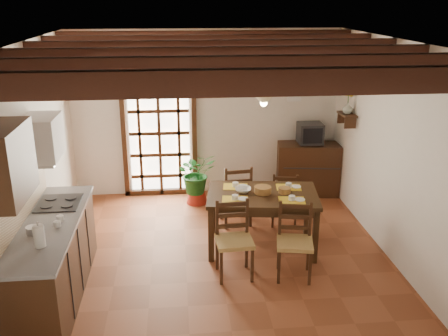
{
  "coord_description": "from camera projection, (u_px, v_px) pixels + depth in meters",
  "views": [
    {
      "loc": [
        -0.5,
        -5.77,
        3.3
      ],
      "look_at": [
        0.1,
        0.4,
        1.15
      ],
      "focal_mm": 40.0,
      "sensor_mm": 36.0,
      "label": 1
    }
  ],
  "objects": [
    {
      "name": "ground_plane",
      "position": [
        219.0,
        261.0,
        6.55
      ],
      "size": [
        5.0,
        5.0,
        0.0
      ],
      "primitive_type": "plane",
      "color": "brown"
    },
    {
      "name": "room_shell",
      "position": [
        219.0,
        127.0,
        5.96
      ],
      "size": [
        4.52,
        5.02,
        2.81
      ],
      "color": "silver",
      "rests_on": "ground_plane"
    },
    {
      "name": "ceiling_beams",
      "position": [
        219.0,
        52.0,
        5.67
      ],
      "size": [
        4.5,
        4.34,
        0.2
      ],
      "color": "black",
      "rests_on": "room_shell"
    },
    {
      "name": "french_door",
      "position": [
        159.0,
        129.0,
        8.39
      ],
      "size": [
        1.26,
        0.11,
        2.32
      ],
      "color": "white",
      "rests_on": "ground_plane"
    },
    {
      "name": "kitchen_counter",
      "position": [
        52.0,
        259.0,
        5.65
      ],
      "size": [
        0.64,
        2.25,
        1.38
      ],
      "color": "#341D10",
      "rests_on": "ground_plane"
    },
    {
      "name": "upper_cabinet",
      "position": [
        4.0,
        164.0,
        4.53
      ],
      "size": [
        0.35,
        0.8,
        0.7
      ],
      "primitive_type": "cube",
      "color": "#341D10",
      "rests_on": "room_shell"
    },
    {
      "name": "range_hood",
      "position": [
        42.0,
        139.0,
        5.75
      ],
      "size": [
        0.38,
        0.6,
        0.54
      ],
      "color": "white",
      "rests_on": "room_shell"
    },
    {
      "name": "counter_items",
      "position": [
        49.0,
        216.0,
        5.58
      ],
      "size": [
        0.5,
        1.43,
        0.25
      ],
      "color": "black",
      "rests_on": "kitchen_counter"
    },
    {
      "name": "dining_table",
      "position": [
        262.0,
        200.0,
        6.69
      ],
      "size": [
        1.57,
        1.12,
        0.8
      ],
      "rotation": [
        0.0,
        0.0,
        -0.13
      ],
      "color": "#342111",
      "rests_on": "ground_plane"
    },
    {
      "name": "chair_near_left",
      "position": [
        234.0,
        253.0,
        6.13
      ],
      "size": [
        0.46,
        0.44,
        0.95
      ],
      "rotation": [
        0.0,
        0.0,
        0.05
      ],
      "color": "#AB8849",
      "rests_on": "ground_plane"
    },
    {
      "name": "chair_near_right",
      "position": [
        294.0,
        255.0,
        6.11
      ],
      "size": [
        0.5,
        0.48,
        0.93
      ],
      "rotation": [
        0.0,
        0.0,
        -0.19
      ],
      "color": "#AB8849",
      "rests_on": "ground_plane"
    },
    {
      "name": "chair_far_left",
      "position": [
        236.0,
        205.0,
        7.54
      ],
      "size": [
        0.48,
        0.46,
        0.95
      ],
      "rotation": [
        0.0,
        0.0,
        3.25
      ],
      "color": "#AB8849",
      "rests_on": "ground_plane"
    },
    {
      "name": "chair_far_right",
      "position": [
        284.0,
        208.0,
        7.53
      ],
      "size": [
        0.45,
        0.43,
        0.84
      ],
      "rotation": [
        0.0,
        0.0,
        2.97
      ],
      "color": "#AB8849",
      "rests_on": "ground_plane"
    },
    {
      "name": "table_setting",
      "position": [
        263.0,
        188.0,
        6.64
      ],
      "size": [
        1.07,
        0.71,
        0.1
      ],
      "rotation": [
        0.0,
        0.0,
        -0.13
      ],
      "color": "gold",
      "rests_on": "dining_table"
    },
    {
      "name": "table_bowl",
      "position": [
        243.0,
        190.0,
        6.71
      ],
      "size": [
        0.25,
        0.25,
        0.05
      ],
      "primitive_type": "imported",
      "rotation": [
        0.0,
        0.0,
        -0.15
      ],
      "color": "white",
      "rests_on": "dining_table"
    },
    {
      "name": "sideboard",
      "position": [
        308.0,
        169.0,
        8.66
      ],
      "size": [
        1.12,
        0.62,
        0.9
      ],
      "primitive_type": "cube",
      "rotation": [
        0.0,
        0.0,
        -0.14
      ],
      "color": "#341D10",
      "rests_on": "ground_plane"
    },
    {
      "name": "crt_tv",
      "position": [
        310.0,
        133.0,
        8.44
      ],
      "size": [
        0.41,
        0.38,
        0.35
      ],
      "rotation": [
        0.0,
        0.0,
        -0.01
      ],
      "color": "black",
      "rests_on": "sideboard"
    },
    {
      "name": "fuse_box",
      "position": [
        294.0,
        92.0,
        8.45
      ],
      "size": [
        0.25,
        0.03,
        0.32
      ],
      "primitive_type": "cube",
      "color": "white",
      "rests_on": "room_shell"
    },
    {
      "name": "plant_pot",
      "position": [
        197.0,
        196.0,
        8.36
      ],
      "size": [
        0.36,
        0.36,
        0.22
      ],
      "primitive_type": "cone",
      "color": "maroon",
      "rests_on": "ground_plane"
    },
    {
      "name": "potted_plant",
      "position": [
        196.0,
        171.0,
        8.2
      ],
      "size": [
        1.94,
        1.78,
        1.81
      ],
      "primitive_type": "imported",
      "rotation": [
        0.0,
        0.0,
        0.27
      ],
      "color": "#144C19",
      "rests_on": "ground_plane"
    },
    {
      "name": "wall_shelf",
      "position": [
        347.0,
        117.0,
        7.76
      ],
      "size": [
        0.2,
        0.42,
        0.2
      ],
      "color": "#341D10",
      "rests_on": "room_shell"
    },
    {
      "name": "shelf_vase",
      "position": [
        348.0,
        108.0,
        7.71
      ],
      "size": [
        0.15,
        0.15,
        0.15
      ],
      "primitive_type": "imported",
      "color": "#B2BFB2",
      "rests_on": "wall_shelf"
    },
    {
      "name": "shelf_flowers",
      "position": [
        349.0,
        95.0,
        7.64
      ],
      "size": [
        0.14,
        0.14,
        0.36
      ],
      "color": "gold",
      "rests_on": "shelf_vase"
    },
    {
      "name": "framed_picture",
      "position": [
        355.0,
        82.0,
        7.59
      ],
      "size": [
        0.03,
        0.32,
        0.32
      ],
      "color": "brown",
      "rests_on": "room_shell"
    },
    {
      "name": "pendant_lamp",
      "position": [
        264.0,
        97.0,
        6.33
      ],
      "size": [
        0.36,
        0.36,
        0.84
      ],
      "color": "black",
      "rests_on": "room_shell"
    }
  ]
}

